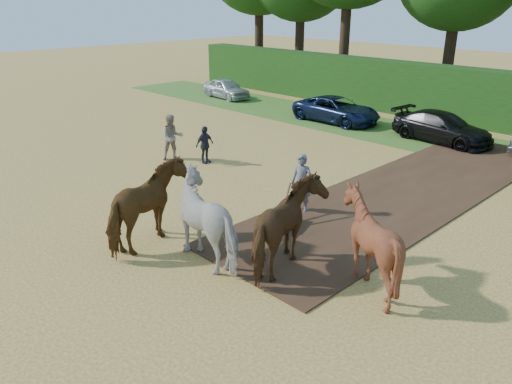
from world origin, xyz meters
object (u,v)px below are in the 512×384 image
object	(u,v)px
spectator_far	(205,145)
plough_team	(253,222)
parked_cars	(448,129)
spectator_near	(172,137)

from	to	relation	value
spectator_far	plough_team	world-z (taller)	plough_team
plough_team	parked_cars	world-z (taller)	plough_team
spectator_far	plough_team	distance (m)	8.77
spectator_near	plough_team	size ratio (longest dim) A/B	0.25
spectator_near	parked_cars	world-z (taller)	spectator_near
spectator_near	plough_team	xyz separation A→B (m)	(8.88, -3.79, 0.18)
spectator_far	parked_cars	distance (m)	11.71
spectator_far	parked_cars	xyz separation A→B (m)	(5.69, 10.23, -0.10)
plough_team	parked_cars	bearing A→B (deg)	97.14
spectator_near	parked_cars	size ratio (longest dim) A/B	0.05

